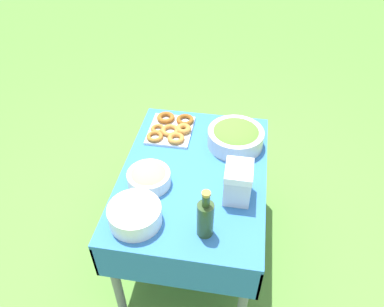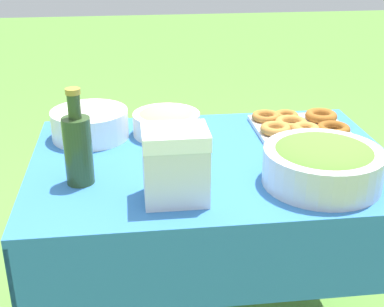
% 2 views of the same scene
% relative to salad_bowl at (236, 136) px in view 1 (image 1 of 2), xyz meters
% --- Properties ---
extents(ground_plane, '(14.00, 14.00, 0.00)m').
position_rel_salad_bowl_xyz_m(ground_plane, '(0.27, -0.20, -0.76)').
color(ground_plane, '#568C38').
extents(picnic_table, '(1.12, 0.79, 0.69)m').
position_rel_salad_bowl_xyz_m(picnic_table, '(0.27, -0.20, -0.17)').
color(picnic_table, '#2D6BB2').
rests_on(picnic_table, ground_plane).
extents(salad_bowl, '(0.33, 0.33, 0.12)m').
position_rel_salad_bowl_xyz_m(salad_bowl, '(0.00, 0.00, 0.00)').
color(salad_bowl, silver).
rests_on(salad_bowl, picnic_table).
extents(pasta_bowl, '(0.23, 0.23, 0.10)m').
position_rel_salad_bowl_xyz_m(pasta_bowl, '(0.40, -0.42, -0.02)').
color(pasta_bowl, white).
rests_on(pasta_bowl, picnic_table).
extents(donut_platter, '(0.35, 0.30, 0.05)m').
position_rel_salad_bowl_xyz_m(donut_platter, '(-0.06, -0.40, -0.04)').
color(donut_platter, silver).
rests_on(donut_platter, picnic_table).
extents(plate_stack, '(0.26, 0.26, 0.10)m').
position_rel_salad_bowl_xyz_m(plate_stack, '(0.65, -0.43, -0.02)').
color(plate_stack, white).
rests_on(plate_stack, picnic_table).
extents(olive_oil_bottle, '(0.08, 0.08, 0.27)m').
position_rel_salad_bowl_xyz_m(olive_oil_bottle, '(0.66, -0.09, 0.04)').
color(olive_oil_bottle, '#2D4723').
rests_on(olive_oil_bottle, picnic_table).
extents(cooler_box, '(0.17, 0.13, 0.20)m').
position_rel_salad_bowl_xyz_m(cooler_box, '(0.41, 0.04, 0.04)').
color(cooler_box, silver).
rests_on(cooler_box, picnic_table).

